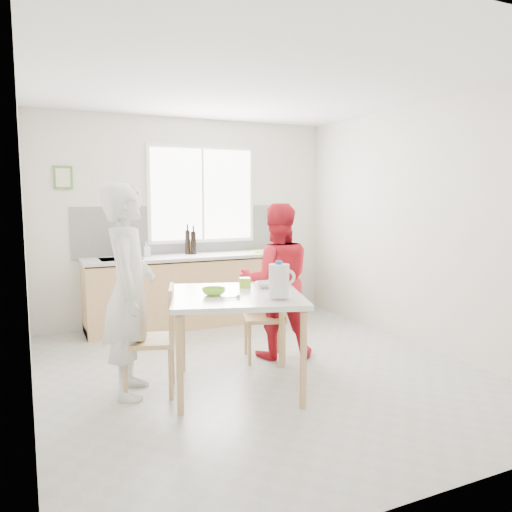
# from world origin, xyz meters

# --- Properties ---
(ground) EXTENTS (4.50, 4.50, 0.00)m
(ground) POSITION_xyz_m (0.00, 0.00, 0.00)
(ground) COLOR #B7B7B2
(ground) RESTS_ON ground
(room_shell) EXTENTS (4.50, 4.50, 4.50)m
(room_shell) POSITION_xyz_m (0.00, 0.00, 1.64)
(room_shell) COLOR silver
(room_shell) RESTS_ON ground
(window) EXTENTS (1.50, 0.06, 1.30)m
(window) POSITION_xyz_m (0.20, 2.23, 1.70)
(window) COLOR white
(window) RESTS_ON room_shell
(backsplash) EXTENTS (3.00, 0.02, 0.65)m
(backsplash) POSITION_xyz_m (0.00, 2.24, 1.23)
(backsplash) COLOR white
(backsplash) RESTS_ON room_shell
(picture_frame) EXTENTS (0.22, 0.03, 0.28)m
(picture_frame) POSITION_xyz_m (-1.55, 2.23, 1.90)
(picture_frame) COLOR #56873D
(picture_frame) RESTS_ON room_shell
(kitchen_counter) EXTENTS (2.84, 0.64, 1.37)m
(kitchen_counter) POSITION_xyz_m (-0.00, 1.95, 0.42)
(kitchen_counter) COLOR #DCBA76
(kitchen_counter) RESTS_ON ground
(dining_table) EXTENTS (1.38, 1.38, 0.85)m
(dining_table) POSITION_xyz_m (-0.36, -0.31, 0.76)
(dining_table) COLOR white
(dining_table) RESTS_ON ground
(chair_left) EXTENTS (0.53, 0.53, 0.92)m
(chair_left) POSITION_xyz_m (-1.01, -0.11, 0.51)
(chair_left) COLOR #DCBA76
(chair_left) RESTS_ON ground
(chair_far) EXTENTS (0.51, 0.51, 0.88)m
(chair_far) POSITION_xyz_m (0.22, 0.36, 0.48)
(chair_far) COLOR #DCBA76
(chair_far) RESTS_ON ground
(person_white) EXTENTS (0.61, 0.75, 1.79)m
(person_white) POSITION_xyz_m (-1.23, -0.04, 0.89)
(person_white) COLOR white
(person_white) RESTS_ON ground
(person_red) EXTENTS (0.93, 0.82, 1.61)m
(person_red) POSITION_xyz_m (0.36, 0.34, 0.80)
(person_red) COLOR red
(person_red) RESTS_ON ground
(bowl_green) EXTENTS (0.25, 0.25, 0.06)m
(bowl_green) POSITION_xyz_m (-0.57, -0.30, 0.88)
(bowl_green) COLOR #85D130
(bowl_green) RESTS_ON dining_table
(bowl_white) EXTENTS (0.26, 0.26, 0.05)m
(bowl_white) POSITION_xyz_m (-0.00, -0.17, 0.87)
(bowl_white) COLOR silver
(bowl_white) RESTS_ON dining_table
(milk_jug) EXTENTS (0.23, 0.17, 0.29)m
(milk_jug) POSITION_xyz_m (-0.14, -0.68, 1.00)
(milk_jug) COLOR white
(milk_jug) RESTS_ON dining_table
(green_box) EXTENTS (0.13, 0.13, 0.09)m
(green_box) POSITION_xyz_m (-0.18, -0.08, 0.89)
(green_box) COLOR #9AD430
(green_box) RESTS_ON dining_table
(spoon) EXTENTS (0.16, 0.02, 0.01)m
(spoon) POSITION_xyz_m (-0.51, -0.50, 0.86)
(spoon) COLOR #A5A5AA
(spoon) RESTS_ON dining_table
(cutting_board) EXTENTS (0.36, 0.27, 0.01)m
(cutting_board) POSITION_xyz_m (1.00, 1.94, 0.93)
(cutting_board) COLOR #ACD230
(cutting_board) RESTS_ON kitchen_counter
(wine_bottle_a) EXTENTS (0.07, 0.07, 0.32)m
(wine_bottle_a) POSITION_xyz_m (-0.07, 2.07, 1.08)
(wine_bottle_a) COLOR black
(wine_bottle_a) RESTS_ON kitchen_counter
(wine_bottle_b) EXTENTS (0.07, 0.07, 0.30)m
(wine_bottle_b) POSITION_xyz_m (0.01, 2.03, 1.07)
(wine_bottle_b) COLOR black
(wine_bottle_b) RESTS_ON kitchen_counter
(jar_amber) EXTENTS (0.06, 0.06, 0.16)m
(jar_amber) POSITION_xyz_m (-0.03, 2.08, 1.00)
(jar_amber) COLOR olive
(jar_amber) RESTS_ON kitchen_counter
(soap_bottle) EXTENTS (0.10, 0.10, 0.19)m
(soap_bottle) POSITION_xyz_m (-0.61, 2.06, 1.01)
(soap_bottle) COLOR #999999
(soap_bottle) RESTS_ON kitchen_counter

